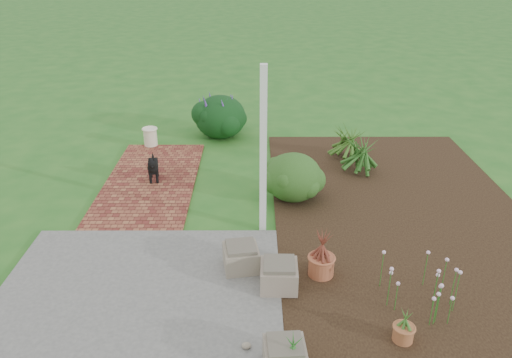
{
  "coord_description": "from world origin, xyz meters",
  "views": [
    {
      "loc": [
        0.18,
        -6.39,
        3.92
      ],
      "look_at": [
        0.2,
        0.4,
        0.7
      ],
      "focal_mm": 35.0,
      "sensor_mm": 36.0,
      "label": 1
    }
  ],
  "objects_px": {
    "stone_trough_near": "(285,357)",
    "evergreen_shrub": "(293,176)",
    "cream_ceramic_urn": "(150,137)",
    "black_dog": "(153,166)"
  },
  "relations": [
    {
      "from": "stone_trough_near",
      "to": "evergreen_shrub",
      "type": "bearing_deg",
      "value": 84.8
    },
    {
      "from": "cream_ceramic_urn",
      "to": "black_dog",
      "type": "bearing_deg",
      "value": -77.57
    },
    {
      "from": "black_dog",
      "to": "stone_trough_near",
      "type": "bearing_deg",
      "value": -73.66
    },
    {
      "from": "stone_trough_near",
      "to": "black_dog",
      "type": "height_order",
      "value": "black_dog"
    },
    {
      "from": "black_dog",
      "to": "cream_ceramic_urn",
      "type": "height_order",
      "value": "black_dog"
    },
    {
      "from": "stone_trough_near",
      "to": "black_dog",
      "type": "distance_m",
      "value": 4.86
    },
    {
      "from": "black_dog",
      "to": "cream_ceramic_urn",
      "type": "relative_size",
      "value": 1.52
    },
    {
      "from": "black_dog",
      "to": "cream_ceramic_urn",
      "type": "xyz_separation_m",
      "value": [
        -0.39,
        1.76,
        -0.1
      ]
    },
    {
      "from": "stone_trough_near",
      "to": "evergreen_shrub",
      "type": "xyz_separation_m",
      "value": [
        0.34,
        3.74,
        0.25
      ]
    },
    {
      "from": "stone_trough_near",
      "to": "cream_ceramic_urn",
      "type": "distance_m",
      "value": 6.63
    }
  ]
}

